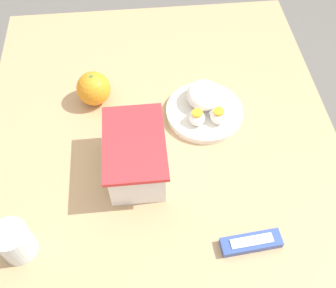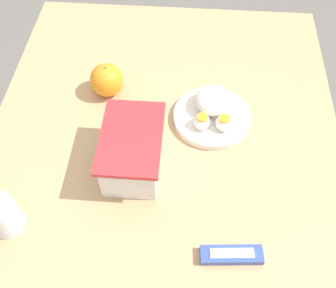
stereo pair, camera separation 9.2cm
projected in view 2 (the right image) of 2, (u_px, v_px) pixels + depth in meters
ground_plane at (166, 240)px, 1.59m from camera, size 10.00×10.00×0.00m
table at (165, 147)px, 1.05m from camera, size 0.99×0.87×0.74m
food_container at (133, 152)px, 0.88m from camera, size 0.20×0.13×0.11m
orange_fruit at (107, 80)px, 1.02m from camera, size 0.09×0.09×0.09m
rice_plate at (213, 112)px, 0.98m from camera, size 0.20×0.20×0.07m
candy_bar at (231, 255)px, 0.79m from camera, size 0.05×0.13×0.02m
drinking_glass at (3, 216)px, 0.80m from camera, size 0.07×0.07×0.08m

